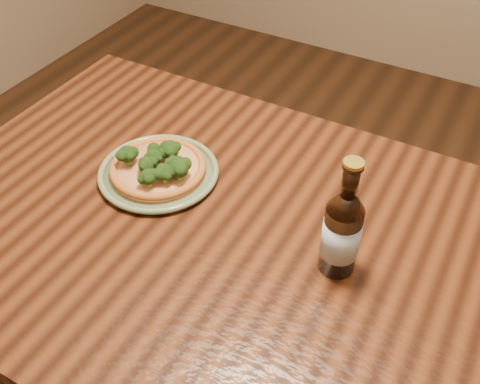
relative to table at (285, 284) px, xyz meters
The scene contains 4 objects.
table is the anchor object (origin of this frame).
plate 0.37m from the table, 168.97° to the left, with size 0.27×0.27×0.02m.
pizza 0.37m from the table, 169.34° to the left, with size 0.21×0.21×0.07m.
beer_bottle 0.21m from the table, ahead, with size 0.07×0.07×0.25m.
Camera 1 is at (0.27, -0.57, 1.56)m, focal length 42.00 mm.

